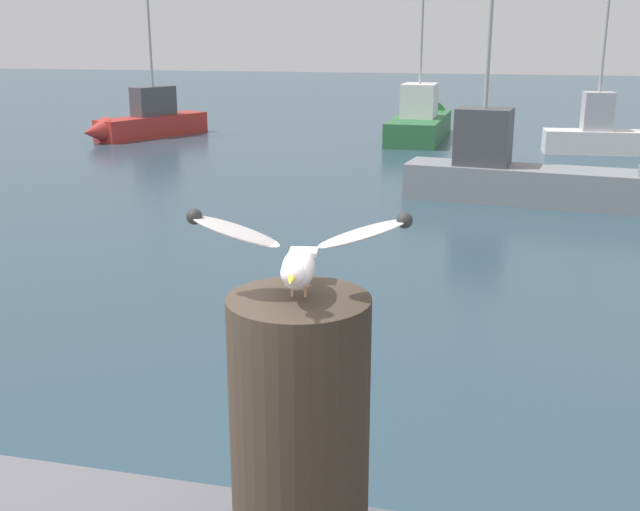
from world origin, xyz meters
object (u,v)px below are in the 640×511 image
object	(u,v)px
mooring_post	(300,434)
boat_red	(145,121)
boat_white	(609,135)
boat_grey	(540,177)
boat_green	(423,121)
seagull	(298,255)

from	to	relation	value
mooring_post	boat_red	distance (m)	21.97
boat_red	boat_white	world-z (taller)	boat_red
boat_grey	boat_white	xyz separation A→B (m)	(1.99, 6.74, -0.02)
mooring_post	boat_green	bearing A→B (deg)	95.10
boat_white	seagull	bearing A→B (deg)	-99.37
boat_red	boat_green	xyz separation A→B (m)	(8.13, 2.30, -0.01)
seagull	boat_green	size ratio (longest dim) A/B	0.11
boat_white	boat_red	bearing A→B (deg)	179.41
seagull	boat_green	distance (m)	21.95
boat_red	boat_white	distance (m)	13.27
mooring_post	boat_white	distance (m)	19.65
seagull	boat_white	size ratio (longest dim) A/B	0.14
mooring_post	boat_grey	xyz separation A→B (m)	(1.20, 12.59, -1.43)
seagull	boat_green	bearing A→B (deg)	95.10
boat_grey	boat_white	size ratio (longest dim) A/B	1.21
seagull	boat_white	world-z (taller)	boat_white
seagull	boat_red	distance (m)	22.02
mooring_post	seagull	size ratio (longest dim) A/B	1.38
mooring_post	boat_red	size ratio (longest dim) A/B	0.18
mooring_post	boat_white	bearing A→B (deg)	80.63
seagull	boat_red	bearing A→B (deg)	117.35
boat_green	boat_white	bearing A→B (deg)	-25.34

